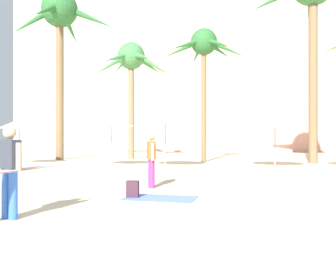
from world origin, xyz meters
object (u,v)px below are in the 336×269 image
at_px(cafe_umbrella_5, 111,122).
at_px(cafe_umbrella_3, 165,120).
at_px(palm_tree_right, 60,22).
at_px(backpack, 133,190).
at_px(palm_tree_center, 204,50).
at_px(beach_towel, 160,198).
at_px(palm_tree_far_left, 131,64).
at_px(cafe_umbrella_1, 275,123).
at_px(cafe_umbrella_0, 19,124).
at_px(person_near_left, 151,157).
at_px(person_mid_right, 6,169).

bearing_deg(cafe_umbrella_5, cafe_umbrella_3, -1.74).
bearing_deg(palm_tree_right, backpack, -58.45).
xyz_separation_m(palm_tree_center, beach_towel, (-0.27, -12.52, -6.36)).
relative_size(palm_tree_far_left, cafe_umbrella_1, 2.75).
height_order(palm_tree_right, cafe_umbrella_0, palm_tree_right).
bearing_deg(beach_towel, cafe_umbrella_0, 134.46).
distance_m(palm_tree_center, cafe_umbrella_3, 5.74).
distance_m(palm_tree_right, cafe_umbrella_1, 14.53).
relative_size(backpack, person_near_left, 0.26).
xyz_separation_m(cafe_umbrella_3, beach_towel, (1.36, -8.87, -2.25)).
distance_m(palm_tree_far_left, palm_tree_center, 5.30).
bearing_deg(cafe_umbrella_1, beach_towel, -111.74).
bearing_deg(cafe_umbrella_3, palm_tree_center, 66.03).
xyz_separation_m(palm_tree_center, palm_tree_right, (-8.98, 0.57, 2.18)).
bearing_deg(palm_tree_center, backpack, -94.35).
bearing_deg(beach_towel, cafe_umbrella_3, 98.71).
bearing_deg(beach_towel, cafe_umbrella_1, 68.26).
bearing_deg(backpack, cafe_umbrella_0, 39.71).
distance_m(cafe_umbrella_5, beach_towel, 10.06).
relative_size(palm_tree_far_left, backpack, 17.87).
distance_m(palm_tree_center, person_near_left, 12.06).
bearing_deg(cafe_umbrella_5, cafe_umbrella_1, 4.71).
bearing_deg(cafe_umbrella_3, cafe_umbrella_0, 175.73).
bearing_deg(beach_towel, person_mid_right, -130.25).
distance_m(palm_tree_far_left, cafe_umbrella_0, 8.13).
xyz_separation_m(palm_tree_far_left, cafe_umbrella_1, (8.38, -5.12, -4.04)).
relative_size(beach_towel, person_mid_right, 0.63).
bearing_deg(cafe_umbrella_1, cafe_umbrella_3, -171.95).
bearing_deg(palm_tree_far_left, beach_towel, -72.81).
xyz_separation_m(palm_tree_right, cafe_umbrella_1, (12.54, -3.50, -6.46)).
height_order(palm_tree_far_left, cafe_umbrella_5, palm_tree_far_left).
height_order(cafe_umbrella_1, cafe_umbrella_5, cafe_umbrella_5).
bearing_deg(cafe_umbrella_3, person_near_left, -83.74).
relative_size(palm_tree_right, beach_towel, 6.03).
height_order(palm_tree_center, cafe_umbrella_5, palm_tree_center).
relative_size(cafe_umbrella_0, cafe_umbrella_1, 0.87).
xyz_separation_m(cafe_umbrella_5, beach_towel, (4.07, -8.95, -2.14)).
distance_m(cafe_umbrella_3, person_near_left, 7.22).
xyz_separation_m(palm_tree_center, cafe_umbrella_1, (3.56, -2.92, -4.28)).
bearing_deg(beach_towel, palm_tree_right, 123.64).
relative_size(cafe_umbrella_3, person_mid_right, 0.98).
height_order(cafe_umbrella_3, person_near_left, cafe_umbrella_3).
xyz_separation_m(palm_tree_far_left, person_mid_right, (2.22, -17.47, -5.20)).
relative_size(palm_tree_right, cafe_umbrella_5, 4.44).
xyz_separation_m(cafe_umbrella_3, person_mid_right, (-0.98, -11.62, -1.33)).
relative_size(cafe_umbrella_1, beach_towel, 1.58).
xyz_separation_m(palm_tree_far_left, cafe_umbrella_0, (-4.73, -5.26, -4.02)).
distance_m(palm_tree_right, cafe_umbrella_0, 7.41).
bearing_deg(palm_tree_right, person_near_left, -54.22).
xyz_separation_m(cafe_umbrella_0, beach_towel, (9.28, -9.46, -2.11)).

